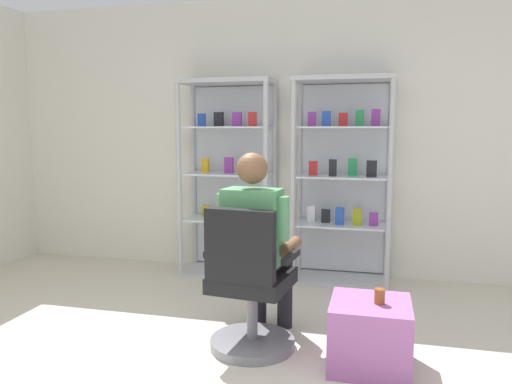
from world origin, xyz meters
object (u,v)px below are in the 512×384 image
(display_cabinet_left, at_px, (230,177))
(display_cabinet_right, at_px, (342,180))
(office_chair, at_px, (249,293))
(storage_crate, at_px, (370,334))
(tea_glass, at_px, (380,296))
(seated_shopkeeper, at_px, (258,239))

(display_cabinet_left, bearing_deg, display_cabinet_right, -0.10)
(display_cabinet_left, xyz_separation_m, office_chair, (0.64, -1.68, -0.57))
(display_cabinet_left, bearing_deg, office_chair, -69.13)
(storage_crate, height_order, tea_glass, tea_glass)
(office_chair, distance_m, tea_glass, 0.82)
(display_cabinet_left, xyz_separation_m, storage_crate, (1.40, -1.71, -0.76))
(display_cabinet_left, bearing_deg, seated_shopkeeper, -66.53)
(tea_glass, bearing_deg, seated_shopkeeper, 165.45)
(display_cabinet_left, relative_size, storage_crate, 4.00)
(office_chair, height_order, storage_crate, office_chair)
(tea_glass, bearing_deg, display_cabinet_left, 130.09)
(display_cabinet_right, relative_size, office_chair, 1.98)
(display_cabinet_right, distance_m, tea_glass, 1.83)
(display_cabinet_left, height_order, seated_shopkeeper, display_cabinet_left)
(storage_crate, bearing_deg, seated_shopkeeper, 165.71)
(display_cabinet_right, bearing_deg, tea_glass, -78.40)
(display_cabinet_left, bearing_deg, storage_crate, -50.62)
(tea_glass, bearing_deg, storage_crate, 161.63)
(seated_shopkeeper, xyz_separation_m, tea_glass, (0.79, -0.21, -0.26))
(display_cabinet_right, distance_m, seated_shopkeeper, 1.60)
(office_chair, bearing_deg, display_cabinet_right, 74.76)
(display_cabinet_right, height_order, seated_shopkeeper, display_cabinet_right)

